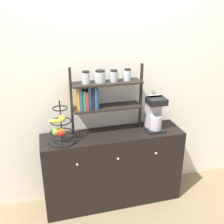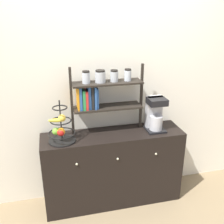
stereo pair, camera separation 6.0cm
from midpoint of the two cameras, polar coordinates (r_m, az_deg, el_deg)
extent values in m
plane|color=#847051|center=(3.03, 0.60, -20.55)|extent=(12.00, 12.00, 0.00)
cube|color=silver|center=(2.76, -1.69, 6.19)|extent=(7.00, 0.05, 2.60)
cube|color=black|center=(2.92, -0.39, -12.06)|extent=(1.48, 0.38, 0.83)
sphere|color=#B2AD8C|center=(2.57, -8.22, -11.30)|extent=(0.02, 0.02, 0.02)
sphere|color=#B2AD8C|center=(2.63, 0.70, -10.17)|extent=(0.02, 0.02, 0.02)
sphere|color=#B2AD8C|center=(2.76, 8.95, -8.90)|extent=(0.02, 0.02, 0.02)
cube|color=black|center=(2.83, 8.60, -3.61)|extent=(0.19, 0.21, 0.02)
cube|color=#B7B7BC|center=(2.81, 8.34, 0.17)|extent=(0.16, 0.08, 0.34)
cylinder|color=#B7B7BC|center=(2.78, 8.85, -2.21)|extent=(0.14, 0.14, 0.15)
cube|color=black|center=(2.71, 9.06, 2.37)|extent=(0.18, 0.17, 0.06)
cylinder|color=black|center=(2.61, -11.38, -6.23)|extent=(0.26, 0.26, 0.01)
cylinder|color=black|center=(2.52, -11.73, -1.99)|extent=(0.01, 0.01, 0.41)
torus|color=black|center=(2.57, -11.51, -4.67)|extent=(0.26, 0.26, 0.01)
torus|color=black|center=(2.52, -11.73, -1.99)|extent=(0.20, 0.20, 0.01)
torus|color=black|center=(2.47, -11.96, 0.80)|extent=(0.14, 0.14, 0.01)
sphere|color=red|center=(2.51, -11.67, -4.48)|extent=(0.07, 0.07, 0.07)
sphere|color=#6BAD33|center=(2.54, -12.71, -4.26)|extent=(0.07, 0.07, 0.07)
sphere|color=orange|center=(2.51, -11.63, -4.38)|extent=(0.08, 0.08, 0.08)
ellipsoid|color=yellow|center=(2.48, -12.65, -1.89)|extent=(0.15, 0.05, 0.04)
sphere|color=gold|center=(2.49, -11.45, -1.40)|extent=(0.07, 0.07, 0.07)
cube|color=black|center=(2.60, -9.46, 2.04)|extent=(0.02, 0.02, 0.69)
cube|color=black|center=(2.75, 5.64, 3.36)|extent=(0.02, 0.02, 0.69)
cube|color=black|center=(2.68, -1.67, 1.06)|extent=(0.70, 0.20, 0.02)
cube|color=black|center=(2.60, -1.74, 6.36)|extent=(0.70, 0.20, 0.02)
cube|color=orange|center=(2.59, -8.16, 3.00)|extent=(0.02, 0.15, 0.23)
cube|color=#2D599E|center=(2.59, -7.66, 3.05)|extent=(0.03, 0.15, 0.23)
cube|color=#2D8C47|center=(2.60, -6.95, 2.78)|extent=(0.03, 0.16, 0.20)
cube|color=red|center=(2.61, -6.34, 2.73)|extent=(0.02, 0.16, 0.19)
cube|color=#2D599E|center=(2.61, -5.75, 3.22)|extent=(0.03, 0.13, 0.23)
cube|color=black|center=(2.61, -5.09, 3.28)|extent=(0.02, 0.14, 0.23)
cube|color=#2D599E|center=(2.61, -4.52, 3.33)|extent=(0.02, 0.16, 0.23)
cube|color=#2D599E|center=(2.62, -4.05, 3.12)|extent=(0.02, 0.13, 0.21)
cylinder|color=silver|center=(2.55, -6.37, 7.36)|extent=(0.08, 0.08, 0.11)
cylinder|color=black|center=(2.53, -6.43, 8.71)|extent=(0.07, 0.07, 0.02)
cylinder|color=#ADB2B7|center=(2.57, -3.28, 7.59)|extent=(0.10, 0.10, 0.11)
cylinder|color=black|center=(2.56, -3.31, 8.92)|extent=(0.09, 0.09, 0.02)
cylinder|color=#ADB2B7|center=(2.60, -0.24, 7.73)|extent=(0.08, 0.08, 0.10)
cylinder|color=black|center=(2.59, -0.25, 8.99)|extent=(0.07, 0.07, 0.02)
cylinder|color=silver|center=(2.64, 2.71, 7.96)|extent=(0.07, 0.07, 0.10)
cylinder|color=black|center=(2.63, 2.74, 9.24)|extent=(0.06, 0.06, 0.02)
camera|label=1|loc=(0.03, -90.66, -0.26)|focal=42.00mm
camera|label=2|loc=(0.03, 89.34, 0.26)|focal=42.00mm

